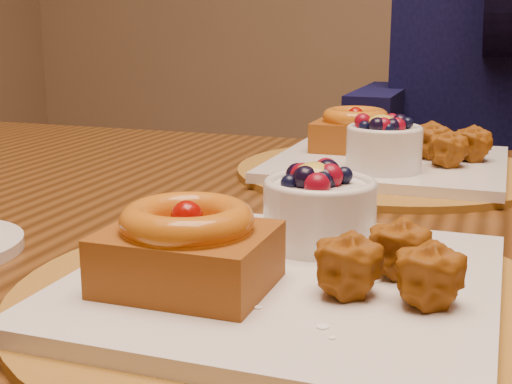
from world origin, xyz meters
TOP-DOWN VIEW (x-y plane):
  - dining_table at (-0.03, -0.01)m, footprint 1.60×0.90m
  - place_setting_near at (-0.03, -0.22)m, footprint 0.38×0.38m
  - place_setting_far at (-0.03, 0.21)m, footprint 0.38×0.38m
  - chair_far at (0.14, 0.82)m, footprint 0.54×0.54m

SIDE VIEW (x-z plane):
  - chair_far at x=0.14m, z-range 0.05..0.96m
  - dining_table at x=-0.03m, z-range 0.30..1.06m
  - place_setting_far at x=-0.03m, z-range 0.74..0.82m
  - place_setting_near at x=-0.03m, z-range 0.74..0.82m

